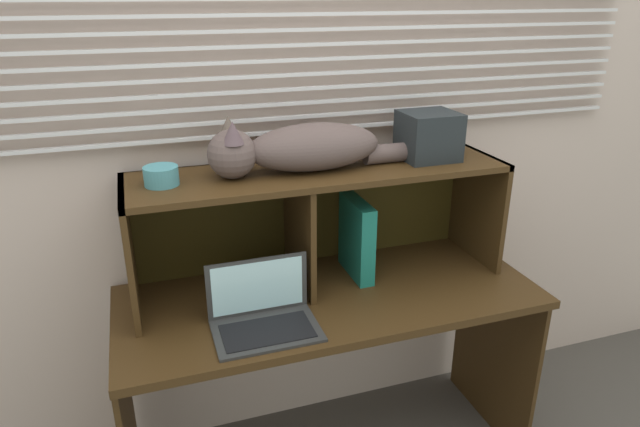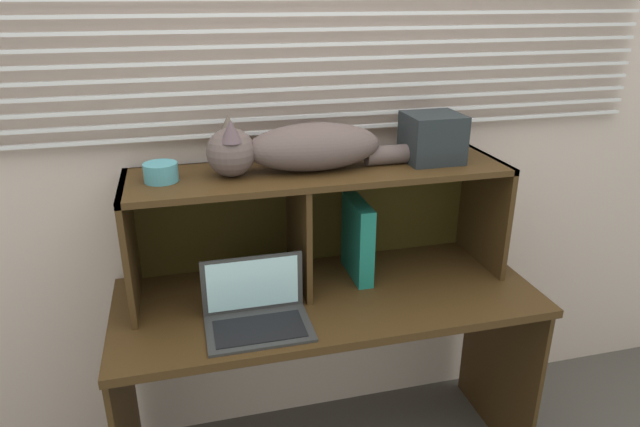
{
  "view_description": "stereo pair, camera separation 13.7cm",
  "coord_description": "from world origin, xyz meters",
  "px_view_note": "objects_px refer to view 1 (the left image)",
  "views": [
    {
      "loc": [
        -0.6,
        -1.46,
        1.79
      ],
      "look_at": [
        0.0,
        0.32,
        1.04
      ],
      "focal_mm": 31.59,
      "sensor_mm": 36.0,
      "label": 1
    },
    {
      "loc": [
        -0.47,
        -1.5,
        1.79
      ],
      "look_at": [
        0.0,
        0.32,
        1.04
      ],
      "focal_mm": 31.59,
      "sensor_mm": 36.0,
      "label": 2
    }
  ],
  "objects_px": {
    "laptop": "(263,314)",
    "storage_box": "(428,136)",
    "binder_upright": "(357,238)",
    "small_basket": "(161,176)",
    "cat": "(301,148)",
    "book_stack": "(258,282)"
  },
  "relations": [
    {
      "from": "laptop",
      "to": "storage_box",
      "type": "bearing_deg",
      "value": 19.27
    },
    {
      "from": "binder_upright",
      "to": "laptop",
      "type": "bearing_deg",
      "value": -149.98
    },
    {
      "from": "binder_upright",
      "to": "small_basket",
      "type": "bearing_deg",
      "value": 180.0
    },
    {
      "from": "laptop",
      "to": "small_basket",
      "type": "distance_m",
      "value": 0.55
    },
    {
      "from": "cat",
      "to": "small_basket",
      "type": "bearing_deg",
      "value": 180.0
    },
    {
      "from": "cat",
      "to": "laptop",
      "type": "height_order",
      "value": "cat"
    },
    {
      "from": "laptop",
      "to": "small_basket",
      "type": "height_order",
      "value": "small_basket"
    },
    {
      "from": "cat",
      "to": "laptop",
      "type": "distance_m",
      "value": 0.57
    },
    {
      "from": "small_basket",
      "to": "laptop",
      "type": "bearing_deg",
      "value": -42.94
    },
    {
      "from": "binder_upright",
      "to": "storage_box",
      "type": "height_order",
      "value": "storage_box"
    },
    {
      "from": "book_stack",
      "to": "small_basket",
      "type": "xyz_separation_m",
      "value": [
        -0.3,
        -0.0,
        0.44
      ]
    },
    {
      "from": "book_stack",
      "to": "binder_upright",
      "type": "bearing_deg",
      "value": -0.18
    },
    {
      "from": "storage_box",
      "to": "laptop",
      "type": "bearing_deg",
      "value": -160.73
    },
    {
      "from": "small_basket",
      "to": "storage_box",
      "type": "height_order",
      "value": "storage_box"
    },
    {
      "from": "cat",
      "to": "storage_box",
      "type": "xyz_separation_m",
      "value": [
        0.49,
        0.0,
        0.0
      ]
    },
    {
      "from": "small_basket",
      "to": "binder_upright",
      "type": "bearing_deg",
      "value": 0.0
    },
    {
      "from": "cat",
      "to": "storage_box",
      "type": "distance_m",
      "value": 0.49
    },
    {
      "from": "cat",
      "to": "laptop",
      "type": "relative_size",
      "value": 2.51
    },
    {
      "from": "laptop",
      "to": "binder_upright",
      "type": "bearing_deg",
      "value": 30.02
    },
    {
      "from": "cat",
      "to": "small_basket",
      "type": "relative_size",
      "value": 7.67
    },
    {
      "from": "laptop",
      "to": "book_stack",
      "type": "height_order",
      "value": "laptop"
    },
    {
      "from": "binder_upright",
      "to": "book_stack",
      "type": "relative_size",
      "value": 1.25
    }
  ]
}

